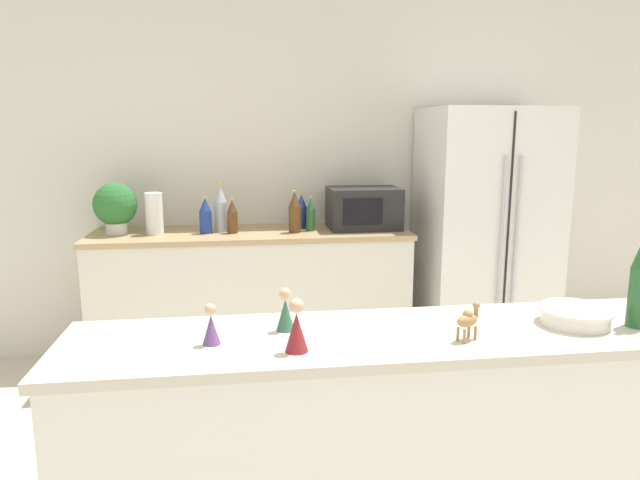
# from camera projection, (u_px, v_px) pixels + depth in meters

# --- Properties ---
(wall_back) EXTENTS (8.00, 0.06, 2.55)m
(wall_back) POSITION_uv_depth(u_px,v_px,m) (310.00, 176.00, 4.14)
(wall_back) COLOR silver
(wall_back) RESTS_ON ground_plane
(back_counter) EXTENTS (2.11, 0.63, 0.94)m
(back_counter) POSITION_uv_depth(u_px,v_px,m) (253.00, 298.00, 3.91)
(back_counter) COLOR silver
(back_counter) RESTS_ON ground_plane
(refrigerator) EXTENTS (0.86, 0.71, 1.75)m
(refrigerator) POSITION_uv_depth(u_px,v_px,m) (485.00, 236.00, 3.99)
(refrigerator) COLOR silver
(refrigerator) RESTS_ON ground_plane
(bar_counter) EXTENTS (2.19, 0.52, 0.92)m
(bar_counter) POSITION_uv_depth(u_px,v_px,m) (383.00, 455.00, 2.03)
(bar_counter) COLOR silver
(bar_counter) RESTS_ON ground_plane
(potted_plant) EXTENTS (0.28, 0.28, 0.33)m
(potted_plant) POSITION_uv_depth(u_px,v_px,m) (115.00, 206.00, 3.70)
(potted_plant) COLOR silver
(potted_plant) RESTS_ON back_counter
(paper_towel_roll) EXTENTS (0.11, 0.11, 0.27)m
(paper_towel_roll) POSITION_uv_depth(u_px,v_px,m) (154.00, 213.00, 3.69)
(paper_towel_roll) COLOR white
(paper_towel_roll) RESTS_ON back_counter
(microwave) EXTENTS (0.48, 0.37, 0.28)m
(microwave) POSITION_uv_depth(u_px,v_px,m) (363.00, 208.00, 3.92)
(microwave) COLOR black
(microwave) RESTS_ON back_counter
(back_bottle_0) EXTENTS (0.06, 0.06, 0.23)m
(back_bottle_0) POSITION_uv_depth(u_px,v_px,m) (311.00, 214.00, 3.83)
(back_bottle_0) COLOR #2D6033
(back_bottle_0) RESTS_ON back_counter
(back_bottle_1) EXTENTS (0.07, 0.07, 0.24)m
(back_bottle_1) POSITION_uv_depth(u_px,v_px,m) (302.00, 212.00, 3.93)
(back_bottle_1) COLOR navy
(back_bottle_1) RESTS_ON back_counter
(back_bottle_2) EXTENTS (0.08, 0.08, 0.28)m
(back_bottle_2) POSITION_uv_depth(u_px,v_px,m) (295.00, 212.00, 3.75)
(back_bottle_2) COLOR brown
(back_bottle_2) RESTS_ON back_counter
(back_bottle_3) EXTENTS (0.08, 0.08, 0.24)m
(back_bottle_3) POSITION_uv_depth(u_px,v_px,m) (206.00, 216.00, 3.73)
(back_bottle_3) COLOR navy
(back_bottle_3) RESTS_ON back_counter
(back_bottle_4) EXTENTS (0.08, 0.08, 0.32)m
(back_bottle_4) POSITION_uv_depth(u_px,v_px,m) (221.00, 209.00, 3.79)
(back_bottle_4) COLOR #B2B7BC
(back_bottle_4) RESTS_ON back_counter
(back_bottle_5) EXTENTS (0.07, 0.07, 0.23)m
(back_bottle_5) POSITION_uv_depth(u_px,v_px,m) (232.00, 217.00, 3.74)
(back_bottle_5) COLOR brown
(back_bottle_5) RESTS_ON back_counter
(fruit_bowl) EXTENTS (0.25, 0.25, 0.06)m
(fruit_bowl) POSITION_uv_depth(u_px,v_px,m) (575.00, 315.00, 2.02)
(fruit_bowl) COLOR white
(fruit_bowl) RESTS_ON bar_counter
(camel_figurine) EXTENTS (0.10, 0.08, 0.12)m
(camel_figurine) POSITION_uv_depth(u_px,v_px,m) (468.00, 319.00, 1.86)
(camel_figurine) COLOR #A87F4C
(camel_figurine) RESTS_ON bar_counter
(wise_man_figurine_blue) EXTENTS (0.06, 0.06, 0.14)m
(wise_man_figurine_blue) POSITION_uv_depth(u_px,v_px,m) (211.00, 327.00, 1.83)
(wise_man_figurine_blue) COLOR #6B4784
(wise_man_figurine_blue) RESTS_ON bar_counter
(wise_man_figurine_crimson) EXTENTS (0.07, 0.07, 0.17)m
(wise_man_figurine_crimson) POSITION_uv_depth(u_px,v_px,m) (296.00, 329.00, 1.77)
(wise_man_figurine_crimson) COLOR maroon
(wise_man_figurine_crimson) RESTS_ON bar_counter
(wise_man_figurine_purple) EXTENTS (0.06, 0.06, 0.15)m
(wise_man_figurine_purple) POSITION_uv_depth(u_px,v_px,m) (285.00, 312.00, 1.96)
(wise_man_figurine_purple) COLOR #33664C
(wise_man_figurine_purple) RESTS_ON bar_counter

